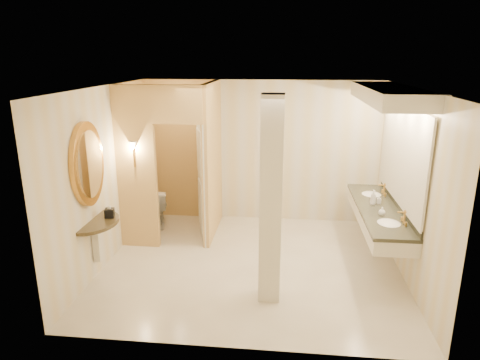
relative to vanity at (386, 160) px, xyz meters
The scene contains 16 objects.
floor 2.59m from the vanity, 168.58° to the right, with size 4.50×4.50×0.00m, color silver.
ceiling 2.29m from the vanity, 168.58° to the right, with size 4.50×4.50×0.00m, color white.
wall_back 2.56m from the vanity, 141.05° to the left, with size 4.50×0.02×2.70m, color beige.
wall_front 3.12m from the vanity, 129.51° to the right, with size 4.50×0.02×2.70m, color beige.
wall_left 4.26m from the vanity, behind, with size 0.02×4.00×2.70m, color beige.
wall_right 0.56m from the vanity, 55.92° to the right, with size 0.02×4.00×2.70m, color beige.
toilet_closet 3.16m from the vanity, 169.55° to the left, with size 1.50×1.55×2.70m.
wall_sconce 3.91m from the vanity, behind, with size 0.14×0.14×0.42m.
vanity is the anchor object (origin of this frame).
console_shelf 4.32m from the vanity, 166.59° to the right, with size 0.90×0.90×1.90m.
pillar 2.13m from the vanity, 142.03° to the right, with size 0.28×0.28×2.70m, color silver.
tissue_box 4.15m from the vanity, 168.10° to the right, with size 0.13×0.13×0.13m, color black.
toilet 4.22m from the vanity, 165.27° to the left, with size 0.41×0.71×0.73m, color white.
soap_bottle_a 0.71m from the vanity, 92.93° to the left, with size 0.06×0.06×0.13m, color beige.
soap_bottle_b 0.78m from the vanity, 100.99° to the right, with size 0.10×0.10×0.12m, color silver.
soap_bottle_c 0.65m from the vanity, 133.28° to the left, with size 0.09×0.09×0.24m, color #C6B28C.
Camera 1 is at (0.46, -6.01, 3.14)m, focal length 32.00 mm.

